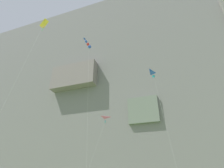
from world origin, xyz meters
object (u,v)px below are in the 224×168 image
at_px(kite_delta_far_left, 157,77).
at_px(kite_delta_low_center, 104,123).
at_px(kite_windsock_upper_mid, 88,45).
at_px(kite_diamond_mid_center, 42,27).

distance_m(kite_delta_far_left, kite_delta_low_center, 14.62).
xyz_separation_m(kite_delta_far_left, kite_windsock_upper_mid, (-13.22, -4.16, 8.41)).
bearing_deg(kite_delta_far_left, kite_diamond_mid_center, -144.46).
height_order(kite_delta_far_left, kite_windsock_upper_mid, kite_windsock_upper_mid).
bearing_deg(kite_delta_low_center, kite_windsock_upper_mid, -96.18).
xyz_separation_m(kite_windsock_upper_mid, kite_delta_low_center, (0.89, 8.18, -15.13)).
bearing_deg(kite_windsock_upper_mid, kite_delta_low_center, 83.82).
relative_size(kite_diamond_mid_center, kite_delta_low_center, 2.04).
distance_m(kite_windsock_upper_mid, kite_delta_low_center, 17.23).
relative_size(kite_diamond_mid_center, kite_windsock_upper_mid, 1.00).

